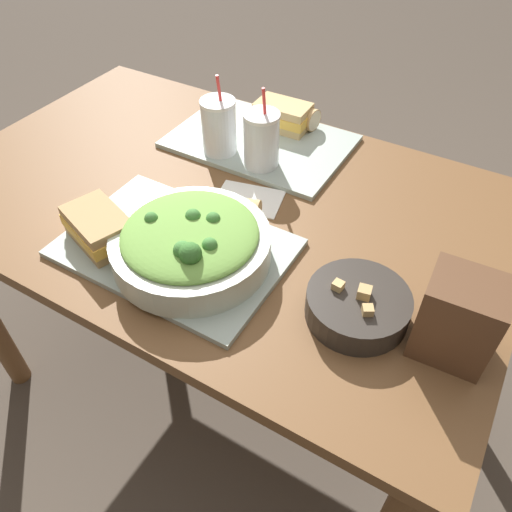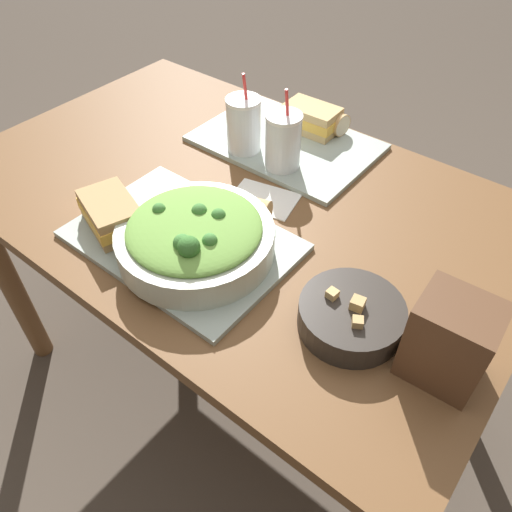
# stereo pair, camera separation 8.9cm
# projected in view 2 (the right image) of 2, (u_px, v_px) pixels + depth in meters

# --- Properties ---
(ground_plane) EXTENTS (12.00, 12.00, 0.00)m
(ground_plane) POSITION_uv_depth(u_px,v_px,m) (240.00, 373.00, 1.61)
(ground_plane) COLOR #4C4238
(dining_table) EXTENTS (1.27, 0.80, 0.73)m
(dining_table) POSITION_uv_depth(u_px,v_px,m) (235.00, 229.00, 1.18)
(dining_table) COLOR brown
(dining_table) RESTS_ON ground_plane
(tray_near) EXTENTS (0.43, 0.29, 0.01)m
(tray_near) POSITION_uv_depth(u_px,v_px,m) (182.00, 240.00, 0.99)
(tray_near) COLOR #99A89E
(tray_near) RESTS_ON dining_table
(tray_far) EXTENTS (0.43, 0.29, 0.01)m
(tray_far) POSITION_uv_depth(u_px,v_px,m) (286.00, 143.00, 1.24)
(tray_far) COLOR #99A89E
(tray_far) RESTS_ON dining_table
(salad_bowl) EXTENTS (0.30, 0.30, 0.10)m
(salad_bowl) POSITION_uv_depth(u_px,v_px,m) (195.00, 236.00, 0.93)
(salad_bowl) COLOR beige
(salad_bowl) RESTS_ON tray_near
(soup_bowl) EXTENTS (0.18, 0.18, 0.07)m
(soup_bowl) POSITION_uv_depth(u_px,v_px,m) (351.00, 315.00, 0.82)
(soup_bowl) COLOR #2D2823
(soup_bowl) RESTS_ON dining_table
(sandwich_near) EXTENTS (0.16, 0.13, 0.06)m
(sandwich_near) POSITION_uv_depth(u_px,v_px,m) (111.00, 214.00, 0.98)
(sandwich_near) COLOR tan
(sandwich_near) RESTS_ON tray_near
(baguette_near) EXTENTS (0.16, 0.10, 0.06)m
(baguette_near) POSITION_uv_depth(u_px,v_px,m) (235.00, 207.00, 1.01)
(baguette_near) COLOR tan
(baguette_near) RESTS_ON tray_near
(sandwich_far) EXTENTS (0.14, 0.09, 0.06)m
(sandwich_far) POSITION_uv_depth(u_px,v_px,m) (311.00, 118.00, 1.25)
(sandwich_far) COLOR tan
(sandwich_far) RESTS_ON tray_far
(baguette_far) EXTENTS (0.14, 0.08, 0.06)m
(baguette_far) POSITION_uv_depth(u_px,v_px,m) (324.00, 117.00, 1.26)
(baguette_far) COLOR tan
(baguette_far) RESTS_ON tray_far
(drink_cup_dark) EXTENTS (0.08, 0.08, 0.19)m
(drink_cup_dark) POSITION_uv_depth(u_px,v_px,m) (244.00, 126.00, 1.17)
(drink_cup_dark) COLOR silver
(drink_cup_dark) RESTS_ON tray_far
(drink_cup_red) EXTENTS (0.08, 0.08, 0.19)m
(drink_cup_red) POSITION_uv_depth(u_px,v_px,m) (283.00, 143.00, 1.12)
(drink_cup_red) COLOR silver
(drink_cup_red) RESTS_ON tray_far
(chip_bag) EXTENTS (0.12, 0.10, 0.15)m
(chip_bag) POSITION_uv_depth(u_px,v_px,m) (449.00, 341.00, 0.73)
(chip_bag) COLOR brown
(chip_bag) RESTS_ON dining_table
(napkin_folded) EXTENTS (0.16, 0.13, 0.00)m
(napkin_folded) POSITION_uv_depth(u_px,v_px,m) (264.00, 199.00, 1.09)
(napkin_folded) COLOR white
(napkin_folded) RESTS_ON dining_table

